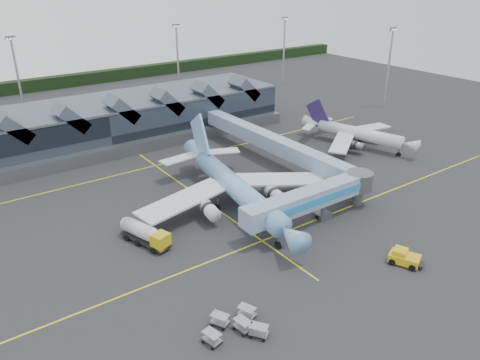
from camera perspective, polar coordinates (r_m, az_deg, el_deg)
ground at (r=76.28m, az=-0.98°, el=-4.86°), size 260.00×260.00×0.00m
taxi_stripes at (r=83.76m, az=-4.87°, el=-2.11°), size 120.00×60.00×0.01m
tree_line_far at (r=172.78m, az=-22.58°, el=10.81°), size 260.00×4.00×4.00m
terminal at (r=112.10m, az=-17.19°, el=6.51°), size 90.00×22.25×12.52m
light_masts at (r=133.80m, az=-9.14°, el=13.44°), size 132.40×42.56×22.45m
main_airliner at (r=78.92m, az=-0.78°, el=-0.70°), size 34.59×40.18×12.93m
regional_jet at (r=110.12m, az=13.93°, el=5.58°), size 24.83×27.69×9.64m
jet_bridge at (r=75.38m, az=9.64°, el=-1.95°), size 26.24×4.53×6.10m
fuel_truck at (r=70.74m, az=-11.65°, el=-6.31°), size 4.77×9.26×3.11m
pushback_tug at (r=69.16m, az=19.38°, el=-8.90°), size 4.14×5.02×2.02m
baggage_carts at (r=54.96m, az=-0.48°, el=-17.20°), size 7.34×6.39×1.43m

